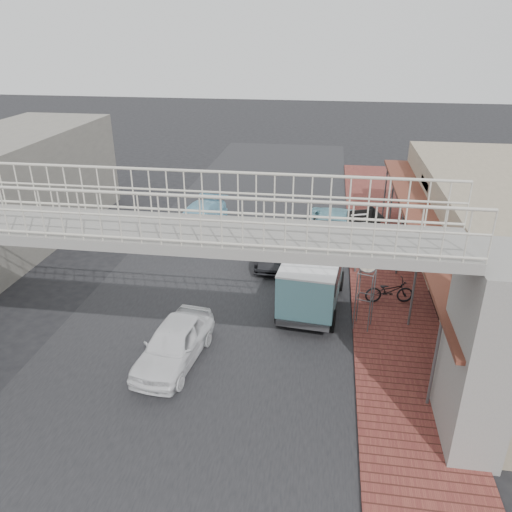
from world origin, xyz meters
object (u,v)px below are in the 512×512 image
(motorcycle_far, at_px, (401,246))
(street_clock, at_px, (368,266))
(angkot_far, at_px, (199,219))
(white_hatchback, at_px, (174,343))
(dark_sedan, at_px, (277,246))
(motorcycle_near, at_px, (389,291))
(angkot_van, at_px, (313,274))
(arrow_sign, at_px, (376,219))
(angkot_curb, at_px, (332,224))

(motorcycle_far, relative_size, street_clock, 0.57)
(angkot_far, xyz_separation_m, street_clock, (7.76, -7.95, 1.73))
(white_hatchback, xyz_separation_m, dark_sedan, (2.33, 7.84, 0.04))
(motorcycle_near, bearing_deg, angkot_van, 92.87)
(white_hatchback, distance_m, arrow_sign, 9.77)
(street_clock, bearing_deg, motorcycle_far, 87.74)
(street_clock, distance_m, arrow_sign, 4.55)
(dark_sedan, relative_size, arrow_sign, 1.48)
(motorcycle_far, xyz_separation_m, arrow_sign, (-1.38, -1.70, 1.81))
(dark_sedan, xyz_separation_m, motorcycle_near, (4.52, -3.29, -0.12))
(angkot_far, height_order, motorcycle_far, angkot_far)
(motorcycle_far, height_order, arrow_sign, arrow_sign)
(motorcycle_near, relative_size, arrow_sign, 0.63)
(street_clock, height_order, arrow_sign, arrow_sign)
(dark_sedan, bearing_deg, angkot_far, 147.18)
(dark_sedan, height_order, angkot_van, angkot_van)
(angkot_van, xyz_separation_m, arrow_sign, (2.35, 3.28, 1.03))
(angkot_van, distance_m, motorcycle_near, 3.01)
(street_clock, relative_size, arrow_sign, 0.98)
(white_hatchback, bearing_deg, angkot_van, 51.44)
(dark_sedan, distance_m, angkot_far, 5.12)
(angkot_far, height_order, street_clock, street_clock)
(angkot_van, distance_m, motorcycle_far, 6.26)
(angkot_curb, distance_m, street_clock, 8.28)
(white_hatchback, height_order, angkot_van, angkot_van)
(white_hatchback, bearing_deg, motorcycle_far, 56.05)
(white_hatchback, height_order, angkot_far, angkot_far)
(angkot_curb, relative_size, street_clock, 1.91)
(white_hatchback, height_order, arrow_sign, arrow_sign)
(white_hatchback, distance_m, dark_sedan, 8.18)
(dark_sedan, relative_size, angkot_far, 0.90)
(dark_sedan, bearing_deg, street_clock, -55.60)
(dark_sedan, bearing_deg, white_hatchback, -106.16)
(motorcycle_near, xyz_separation_m, street_clock, (-1.05, -1.86, 1.83))
(angkot_far, bearing_deg, motorcycle_near, -26.74)
(angkot_van, height_order, street_clock, street_clock)
(angkot_curb, bearing_deg, arrow_sign, 117.99)
(angkot_far, xyz_separation_m, angkot_van, (5.97, -6.71, 0.68))
(angkot_far, bearing_deg, dark_sedan, -25.26)
(angkot_curb, relative_size, angkot_far, 1.14)
(white_hatchback, distance_m, motorcycle_near, 8.23)
(angkot_curb, distance_m, motorcycle_near, 6.54)
(angkot_far, relative_size, motorcycle_near, 2.60)
(white_hatchback, xyz_separation_m, motorcycle_near, (6.85, 4.55, -0.08))
(white_hatchback, height_order, motorcycle_near, white_hatchback)
(dark_sedan, bearing_deg, motorcycle_near, -35.64)
(angkot_far, bearing_deg, street_clock, -37.76)
(angkot_van, height_order, motorcycle_far, angkot_van)
(angkot_curb, bearing_deg, motorcycle_far, 151.76)
(arrow_sign, bearing_deg, dark_sedan, 149.14)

